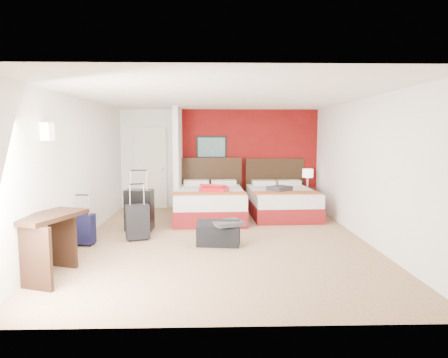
{
  "coord_description": "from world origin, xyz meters",
  "views": [
    {
      "loc": [
        -0.15,
        -6.93,
        1.85
      ],
      "look_at": [
        0.05,
        0.8,
        1.0
      ],
      "focal_mm": 31.96,
      "sensor_mm": 36.0,
      "label": 1
    }
  ],
  "objects_px": {
    "nightstand": "(307,199)",
    "suitcase_navy": "(83,231)",
    "suitcase_black": "(139,211)",
    "duffel_bag": "(218,235)",
    "bed_left": "(210,204)",
    "bed_right": "(281,202)",
    "desk": "(50,246)",
    "suitcase_charcoal": "(138,223)",
    "table_lamp": "(308,178)",
    "red_suitcase_open": "(214,188)"
  },
  "relations": [
    {
      "from": "nightstand",
      "to": "suitcase_navy",
      "type": "bearing_deg",
      "value": -138.06
    },
    {
      "from": "suitcase_black",
      "to": "duffel_bag",
      "type": "distance_m",
      "value": 1.85
    },
    {
      "from": "nightstand",
      "to": "suitcase_navy",
      "type": "relative_size",
      "value": 1.13
    },
    {
      "from": "bed_left",
      "to": "bed_right",
      "type": "distance_m",
      "value": 1.67
    },
    {
      "from": "nightstand",
      "to": "duffel_bag",
      "type": "bearing_deg",
      "value": -117.96
    },
    {
      "from": "bed_left",
      "to": "desk",
      "type": "bearing_deg",
      "value": -120.42
    },
    {
      "from": "suitcase_charcoal",
      "to": "suitcase_navy",
      "type": "relative_size",
      "value": 1.2
    },
    {
      "from": "bed_left",
      "to": "suitcase_black",
      "type": "distance_m",
      "value": 1.79
    },
    {
      "from": "suitcase_black",
      "to": "bed_left",
      "type": "bearing_deg",
      "value": 45.17
    },
    {
      "from": "bed_left",
      "to": "table_lamp",
      "type": "xyz_separation_m",
      "value": [
        2.4,
        0.91,
        0.47
      ]
    },
    {
      "from": "suitcase_black",
      "to": "desk",
      "type": "bearing_deg",
      "value": -101.06
    },
    {
      "from": "suitcase_charcoal",
      "to": "duffel_bag",
      "type": "relative_size",
      "value": 0.84
    },
    {
      "from": "bed_right",
      "to": "desk",
      "type": "distance_m",
      "value": 5.41
    },
    {
      "from": "bed_left",
      "to": "table_lamp",
      "type": "relative_size",
      "value": 4.62
    },
    {
      "from": "table_lamp",
      "to": "suitcase_black",
      "type": "height_order",
      "value": "table_lamp"
    },
    {
      "from": "bed_right",
      "to": "duffel_bag",
      "type": "height_order",
      "value": "bed_right"
    },
    {
      "from": "suitcase_navy",
      "to": "nightstand",
      "type": "bearing_deg",
      "value": 39.53
    },
    {
      "from": "bed_right",
      "to": "suitcase_black",
      "type": "distance_m",
      "value": 3.33
    },
    {
      "from": "red_suitcase_open",
      "to": "suitcase_black",
      "type": "height_order",
      "value": "suitcase_black"
    },
    {
      "from": "suitcase_navy",
      "to": "bed_left",
      "type": "bearing_deg",
      "value": 50.92
    },
    {
      "from": "desk",
      "to": "table_lamp",
      "type": "bearing_deg",
      "value": 64.95
    },
    {
      "from": "nightstand",
      "to": "bed_right",
      "type": "bearing_deg",
      "value": -131.17
    },
    {
      "from": "red_suitcase_open",
      "to": "table_lamp",
      "type": "distance_m",
      "value": 2.52
    },
    {
      "from": "nightstand",
      "to": "suitcase_navy",
      "type": "xyz_separation_m",
      "value": [
        -4.52,
        -3.06,
        -0.03
      ]
    },
    {
      "from": "suitcase_charcoal",
      "to": "red_suitcase_open",
      "type": "bearing_deg",
      "value": 33.7
    },
    {
      "from": "suitcase_navy",
      "to": "bed_right",
      "type": "bearing_deg",
      "value": 38.0
    },
    {
      "from": "nightstand",
      "to": "duffel_bag",
      "type": "relative_size",
      "value": 0.79
    },
    {
      "from": "bed_left",
      "to": "nightstand",
      "type": "xyz_separation_m",
      "value": [
        2.4,
        0.91,
        -0.04
      ]
    },
    {
      "from": "duffel_bag",
      "to": "bed_left",
      "type": "bearing_deg",
      "value": 101.02
    },
    {
      "from": "nightstand",
      "to": "desk",
      "type": "distance_m",
      "value": 6.4
    },
    {
      "from": "suitcase_black",
      "to": "suitcase_navy",
      "type": "height_order",
      "value": "suitcase_black"
    },
    {
      "from": "suitcase_black",
      "to": "suitcase_charcoal",
      "type": "height_order",
      "value": "suitcase_black"
    },
    {
      "from": "bed_right",
      "to": "nightstand",
      "type": "bearing_deg",
      "value": 38.72
    },
    {
      "from": "suitcase_charcoal",
      "to": "suitcase_black",
      "type": "bearing_deg",
      "value": 79.56
    },
    {
      "from": "red_suitcase_open",
      "to": "suitcase_black",
      "type": "xyz_separation_m",
      "value": [
        -1.45,
        -1.07,
        -0.3
      ]
    },
    {
      "from": "suitcase_charcoal",
      "to": "suitcase_navy",
      "type": "height_order",
      "value": "suitcase_charcoal"
    },
    {
      "from": "suitcase_charcoal",
      "to": "suitcase_navy",
      "type": "xyz_separation_m",
      "value": [
        -0.85,
        -0.33,
        -0.05
      ]
    },
    {
      "from": "nightstand",
      "to": "suitcase_black",
      "type": "distance_m",
      "value": 4.29
    },
    {
      "from": "suitcase_black",
      "to": "suitcase_navy",
      "type": "bearing_deg",
      "value": -123.39
    },
    {
      "from": "suitcase_charcoal",
      "to": "desk",
      "type": "bearing_deg",
      "value": -130.6
    },
    {
      "from": "table_lamp",
      "to": "suitcase_black",
      "type": "distance_m",
      "value": 4.31
    },
    {
      "from": "duffel_bag",
      "to": "suitcase_navy",
      "type": "bearing_deg",
      "value": -174.45
    },
    {
      "from": "bed_left",
      "to": "duffel_bag",
      "type": "relative_size",
      "value": 3.02
    },
    {
      "from": "red_suitcase_open",
      "to": "suitcase_black",
      "type": "distance_m",
      "value": 1.83
    },
    {
      "from": "nightstand",
      "to": "desk",
      "type": "bearing_deg",
      "value": -126.27
    },
    {
      "from": "red_suitcase_open",
      "to": "suitcase_black",
      "type": "bearing_deg",
      "value": -123.02
    },
    {
      "from": "bed_left",
      "to": "desk",
      "type": "height_order",
      "value": "desk"
    },
    {
      "from": "bed_left",
      "to": "suitcase_black",
      "type": "xyz_separation_m",
      "value": [
        -1.35,
        -1.17,
        0.07
      ]
    },
    {
      "from": "duffel_bag",
      "to": "nightstand",
      "type": "bearing_deg",
      "value": 60.99
    },
    {
      "from": "red_suitcase_open",
      "to": "duffel_bag",
      "type": "height_order",
      "value": "red_suitcase_open"
    }
  ]
}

